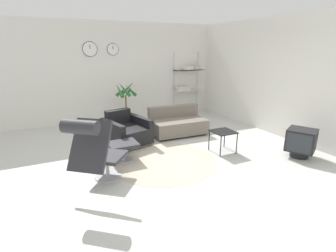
{
  "coord_description": "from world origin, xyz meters",
  "views": [
    {
      "loc": [
        -2.05,
        -4.6,
        2.08
      ],
      "look_at": [
        0.17,
        0.0,
        0.55
      ],
      "focal_mm": 28.0,
      "sensor_mm": 36.0,
      "label": 1
    }
  ],
  "objects_px": {
    "lounge_chair": "(94,146)",
    "crt_television": "(301,142)",
    "couch_low": "(177,124)",
    "armchair_red": "(126,132)",
    "side_table": "(223,133)",
    "ottoman": "(123,147)",
    "shelf_unit": "(188,78)",
    "potted_plant": "(126,104)"
  },
  "relations": [
    {
      "from": "armchair_red",
      "to": "shelf_unit",
      "type": "distance_m",
      "value": 3.49
    },
    {
      "from": "lounge_chair",
      "to": "ottoman",
      "type": "height_order",
      "value": "lounge_chair"
    },
    {
      "from": "side_table",
      "to": "crt_television",
      "type": "bearing_deg",
      "value": -35.65
    },
    {
      "from": "crt_television",
      "to": "potted_plant",
      "type": "bearing_deg",
      "value": 4.4
    },
    {
      "from": "ottoman",
      "to": "shelf_unit",
      "type": "relative_size",
      "value": 0.27
    },
    {
      "from": "shelf_unit",
      "to": "crt_television",
      "type": "bearing_deg",
      "value": -87.68
    },
    {
      "from": "ottoman",
      "to": "potted_plant",
      "type": "distance_m",
      "value": 2.57
    },
    {
      "from": "lounge_chair",
      "to": "ottoman",
      "type": "xyz_separation_m",
      "value": [
        0.66,
        0.82,
        -0.41
      ]
    },
    {
      "from": "ottoman",
      "to": "shelf_unit",
      "type": "bearing_deg",
      "value": 43.38
    },
    {
      "from": "crt_television",
      "to": "potted_plant",
      "type": "xyz_separation_m",
      "value": [
        -2.39,
        3.76,
        0.27
      ]
    },
    {
      "from": "ottoman",
      "to": "couch_low",
      "type": "distance_m",
      "value": 1.97
    },
    {
      "from": "lounge_chair",
      "to": "side_table",
      "type": "bearing_deg",
      "value": 46.44
    },
    {
      "from": "potted_plant",
      "to": "shelf_unit",
      "type": "xyz_separation_m",
      "value": [
        2.22,
        0.44,
        0.58
      ]
    },
    {
      "from": "armchair_red",
      "to": "shelf_unit",
      "type": "relative_size",
      "value": 0.56
    },
    {
      "from": "lounge_chair",
      "to": "armchair_red",
      "type": "relative_size",
      "value": 1.07
    },
    {
      "from": "couch_low",
      "to": "crt_television",
      "type": "height_order",
      "value": "couch_low"
    },
    {
      "from": "ottoman",
      "to": "potted_plant",
      "type": "xyz_separation_m",
      "value": [
        0.81,
        2.42,
        0.3
      ]
    },
    {
      "from": "shelf_unit",
      "to": "lounge_chair",
      "type": "bearing_deg",
      "value": -135.06
    },
    {
      "from": "ottoman",
      "to": "crt_television",
      "type": "bearing_deg",
      "value": -22.79
    },
    {
      "from": "lounge_chair",
      "to": "side_table",
      "type": "distance_m",
      "value": 2.68
    },
    {
      "from": "armchair_red",
      "to": "couch_low",
      "type": "xyz_separation_m",
      "value": [
        1.37,
        0.15,
        -0.02
      ]
    },
    {
      "from": "armchair_red",
      "to": "side_table",
      "type": "relative_size",
      "value": 2.43
    },
    {
      "from": "ottoman",
      "to": "shelf_unit",
      "type": "xyz_separation_m",
      "value": [
        3.03,
        2.86,
        0.88
      ]
    },
    {
      "from": "lounge_chair",
      "to": "side_table",
      "type": "height_order",
      "value": "lounge_chair"
    },
    {
      "from": "side_table",
      "to": "potted_plant",
      "type": "height_order",
      "value": "potted_plant"
    },
    {
      "from": "crt_television",
      "to": "shelf_unit",
      "type": "relative_size",
      "value": 0.34
    },
    {
      "from": "lounge_chair",
      "to": "couch_low",
      "type": "height_order",
      "value": "lounge_chair"
    },
    {
      "from": "crt_television",
      "to": "armchair_red",
      "type": "bearing_deg",
      "value": 24.66
    },
    {
      "from": "lounge_chair",
      "to": "crt_television",
      "type": "distance_m",
      "value": 3.91
    },
    {
      "from": "couch_low",
      "to": "potted_plant",
      "type": "height_order",
      "value": "potted_plant"
    },
    {
      "from": "side_table",
      "to": "potted_plant",
      "type": "bearing_deg",
      "value": 112.02
    },
    {
      "from": "crt_television",
      "to": "side_table",
      "type": "bearing_deg",
      "value": 26.35
    },
    {
      "from": "armchair_red",
      "to": "lounge_chair",
      "type": "bearing_deg",
      "value": 45.31
    },
    {
      "from": "ottoman",
      "to": "armchair_red",
      "type": "relative_size",
      "value": 0.49
    },
    {
      "from": "lounge_chair",
      "to": "ottoman",
      "type": "bearing_deg",
      "value": 90.0
    },
    {
      "from": "ottoman",
      "to": "side_table",
      "type": "height_order",
      "value": "side_table"
    },
    {
      "from": "couch_low",
      "to": "armchair_red",
      "type": "bearing_deg",
      "value": 8.79
    },
    {
      "from": "side_table",
      "to": "crt_television",
      "type": "distance_m",
      "value": 1.5
    },
    {
      "from": "side_table",
      "to": "crt_television",
      "type": "relative_size",
      "value": 0.67
    },
    {
      "from": "crt_television",
      "to": "shelf_unit",
      "type": "height_order",
      "value": "shelf_unit"
    },
    {
      "from": "couch_low",
      "to": "crt_television",
      "type": "distance_m",
      "value": 2.79
    },
    {
      "from": "couch_low",
      "to": "potted_plant",
      "type": "xyz_separation_m",
      "value": [
        -0.88,
        1.42,
        0.33
      ]
    }
  ]
}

